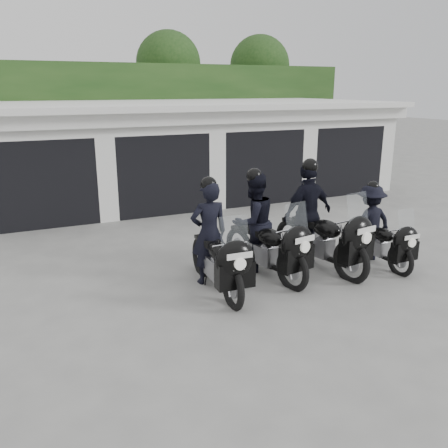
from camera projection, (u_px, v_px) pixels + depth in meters
name	position (u px, v px, depth m)	size (l,w,h in m)	color
ground	(261.00, 288.00, 8.36)	(80.00, 80.00, 0.00)	gray
garage_block	(139.00, 152.00, 15.02)	(16.40, 6.80, 2.96)	white
background_vegetation	(116.00, 104.00, 19.04)	(20.00, 3.90, 5.80)	#1C3D16
police_bike_a	(215.00, 246.00, 8.13)	(0.73, 2.30, 2.00)	black
police_bike_b	(260.00, 229.00, 8.83)	(1.11, 2.33, 2.05)	black
police_bike_c	(315.00, 220.00, 9.22)	(1.28, 2.48, 2.17)	black
police_bike_d	(375.00, 228.00, 9.45)	(1.01, 1.93, 1.68)	black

